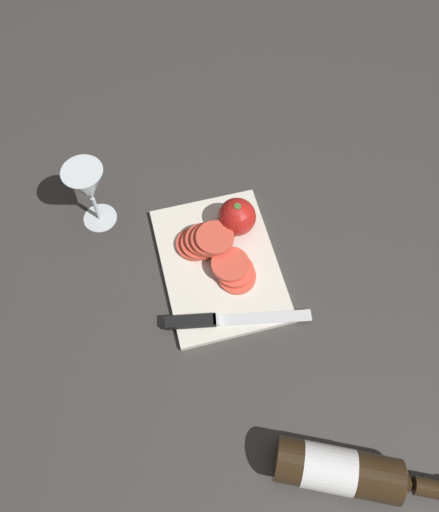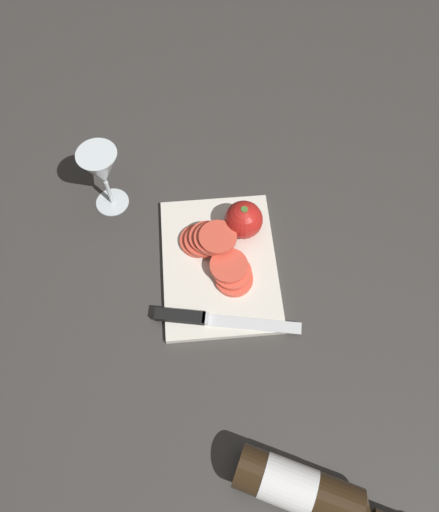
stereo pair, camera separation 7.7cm
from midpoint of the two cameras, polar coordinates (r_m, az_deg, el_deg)
name	(u,v)px [view 1 (the left image)]	position (r m, az deg, el deg)	size (l,w,h in m)	color
ground_plane	(222,245)	(1.07, -1.81, 1.16)	(3.00, 3.00, 0.00)	#383533
cutting_board	(220,264)	(1.04, -2.12, -1.10)	(0.32, 0.23, 0.01)	silver
wine_bottle	(344,471)	(0.91, 11.52, -23.18)	(0.19, 0.32, 0.08)	#332314
wine_glass	(88,187)	(1.05, -16.87, 7.39)	(0.08, 0.08, 0.17)	silver
whole_tomato	(237,217)	(1.04, -0.12, 4.34)	(0.08, 0.08, 0.08)	red
knife	(207,321)	(0.97, -3.70, -7.57)	(0.08, 0.29, 0.01)	silver
tomato_slice_stack_near	(235,270)	(1.01, -0.44, -1.80)	(0.10, 0.08, 0.03)	#DB4C38
tomato_slice_stack_far	(205,241)	(1.03, -3.86, 1.57)	(0.09, 0.12, 0.05)	#DB4C38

